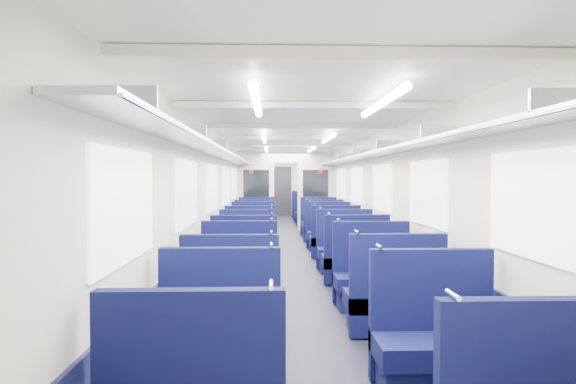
# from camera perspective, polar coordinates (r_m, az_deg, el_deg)

# --- Properties ---
(floor) EXTENTS (2.80, 18.00, 0.01)m
(floor) POSITION_cam_1_polar(r_m,az_deg,el_deg) (10.83, 0.30, -6.68)
(floor) COLOR black
(floor) RESTS_ON ground
(ceiling) EXTENTS (2.80, 18.00, 0.01)m
(ceiling) POSITION_cam_1_polar(r_m,az_deg,el_deg) (10.74, 0.30, 5.82)
(ceiling) COLOR white
(ceiling) RESTS_ON wall_left
(wall_left) EXTENTS (0.02, 18.00, 2.35)m
(wall_left) POSITION_cam_1_polar(r_m,az_deg,el_deg) (10.76, -7.17, -0.47)
(wall_left) COLOR beige
(wall_left) RESTS_ON floor
(dado_left) EXTENTS (0.03, 17.90, 0.70)m
(dado_left) POSITION_cam_1_polar(r_m,az_deg,el_deg) (10.82, -7.08, -4.83)
(dado_left) COLOR #101338
(dado_left) RESTS_ON floor
(wall_right) EXTENTS (0.02, 18.00, 2.35)m
(wall_right) POSITION_cam_1_polar(r_m,az_deg,el_deg) (10.87, 7.70, -0.44)
(wall_right) COLOR beige
(wall_right) RESTS_ON floor
(dado_right) EXTENTS (0.03, 17.90, 0.70)m
(dado_right) POSITION_cam_1_polar(r_m,az_deg,el_deg) (10.93, 7.60, -4.77)
(dado_right) COLOR #101338
(dado_right) RESTS_ON floor
(wall_far) EXTENTS (2.80, 0.02, 2.35)m
(wall_far) POSITION_cam_1_polar(r_m,az_deg,el_deg) (19.71, -0.72, 0.63)
(wall_far) COLOR beige
(wall_far) RESTS_ON floor
(luggage_rack_left) EXTENTS (0.36, 17.40, 0.18)m
(luggage_rack_left) POSITION_cam_1_polar(r_m,az_deg,el_deg) (10.74, -6.20, 3.79)
(luggage_rack_left) COLOR #B2B5BA
(luggage_rack_left) RESTS_ON wall_left
(luggage_rack_right) EXTENTS (0.36, 17.40, 0.18)m
(luggage_rack_right) POSITION_cam_1_polar(r_m,az_deg,el_deg) (10.83, 6.74, 3.78)
(luggage_rack_right) COLOR #B2B5BA
(luggage_rack_right) RESTS_ON wall_right
(windows) EXTENTS (2.78, 15.60, 0.75)m
(windows) POSITION_cam_1_polar(r_m,az_deg,el_deg) (10.26, 0.40, 0.80)
(windows) COLOR white
(windows) RESTS_ON wall_left
(ceiling_fittings) EXTENTS (2.70, 16.06, 0.11)m
(ceiling_fittings) POSITION_cam_1_polar(r_m,az_deg,el_deg) (10.47, 0.36, 5.58)
(ceiling_fittings) COLOR beige
(ceiling_fittings) RESTS_ON ceiling
(end_door) EXTENTS (0.75, 0.06, 2.00)m
(end_door) POSITION_cam_1_polar(r_m,az_deg,el_deg) (19.66, -0.72, 0.11)
(end_door) COLOR black
(end_door) RESTS_ON floor
(bulkhead) EXTENTS (2.80, 0.10, 2.35)m
(bulkhead) POSITION_cam_1_polar(r_m,az_deg,el_deg) (14.22, -0.25, 0.36)
(bulkhead) COLOR beige
(bulkhead) RESTS_ON floor
(seat_2) EXTENTS (0.96, 0.53, 1.08)m
(seat_2) POSITION_cam_1_polar(r_m,az_deg,el_deg) (3.93, -8.23, -17.23)
(seat_2) COLOR #0E1243
(seat_2) RESTS_ON floor
(seat_3) EXTENTS (0.96, 0.53, 1.08)m
(seat_3) POSITION_cam_1_polar(r_m,az_deg,el_deg) (3.99, 17.15, -16.98)
(seat_3) COLOR #0E1243
(seat_3) RESTS_ON floor
(seat_4) EXTENTS (0.96, 0.53, 1.08)m
(seat_4) POSITION_cam_1_polar(r_m,az_deg,el_deg) (5.00, -6.78, -13.02)
(seat_4) COLOR #0E1243
(seat_4) RESTS_ON floor
(seat_5) EXTENTS (0.96, 0.53, 1.08)m
(seat_5) POSITION_cam_1_polar(r_m,az_deg,el_deg) (5.14, 12.47, -12.62)
(seat_5) COLOR #0E1243
(seat_5) RESTS_ON floor
(seat_6) EXTENTS (0.96, 0.53, 1.08)m
(seat_6) POSITION_cam_1_polar(r_m,az_deg,el_deg) (6.13, -5.85, -10.22)
(seat_6) COLOR #0E1243
(seat_6) RESTS_ON floor
(seat_7) EXTENTS (0.96, 0.53, 1.08)m
(seat_7) POSITION_cam_1_polar(r_m,az_deg,el_deg) (6.12, 10.03, -10.26)
(seat_7) COLOR #0E1243
(seat_7) RESTS_ON floor
(seat_8) EXTENTS (0.96, 0.53, 1.08)m
(seat_8) POSITION_cam_1_polar(r_m,az_deg,el_deg) (7.25, -5.22, -8.32)
(seat_8) COLOR #0E1243
(seat_8) RESTS_ON floor
(seat_9) EXTENTS (0.96, 0.53, 1.08)m
(seat_9) POSITION_cam_1_polar(r_m,az_deg,el_deg) (7.35, 7.95, -8.19)
(seat_9) COLOR #0E1243
(seat_9) RESTS_ON floor
(seat_10) EXTENTS (0.96, 0.53, 1.08)m
(seat_10) POSITION_cam_1_polar(r_m,az_deg,el_deg) (8.19, -4.83, -7.13)
(seat_10) COLOR #0E1243
(seat_10) RESTS_ON floor
(seat_11) EXTENTS (0.96, 0.53, 1.08)m
(seat_11) POSITION_cam_1_polar(r_m,az_deg,el_deg) (8.26, 6.82, -7.06)
(seat_11) COLOR #0E1243
(seat_11) RESTS_ON floor
(seat_12) EXTENTS (0.96, 0.53, 1.08)m
(seat_12) POSITION_cam_1_polar(r_m,az_deg,el_deg) (9.38, -4.46, -5.98)
(seat_12) COLOR #0E1243
(seat_12) RESTS_ON floor
(seat_13) EXTENTS (0.96, 0.53, 1.08)m
(seat_13) POSITION_cam_1_polar(r_m,az_deg,el_deg) (9.60, 5.58, -5.80)
(seat_13) COLOR #0E1243
(seat_13) RESTS_ON floor
(seat_14) EXTENTS (0.96, 0.53, 1.08)m
(seat_14) POSITION_cam_1_polar(r_m,az_deg,el_deg) (10.62, -4.16, -5.05)
(seat_14) COLOR #0E1243
(seat_14) RESTS_ON floor
(seat_15) EXTENTS (0.96, 0.53, 1.08)m
(seat_15) POSITION_cam_1_polar(r_m,az_deg,el_deg) (10.58, 4.87, -5.08)
(seat_15) COLOR #0E1243
(seat_15) RESTS_ON floor
(seat_16) EXTENTS (0.96, 0.53, 1.08)m
(seat_16) POSITION_cam_1_polar(r_m,az_deg,el_deg) (11.69, -3.96, -4.41)
(seat_16) COLOR #0E1243
(seat_16) RESTS_ON floor
(seat_17) EXTENTS (0.96, 0.53, 1.08)m
(seat_17) POSITION_cam_1_polar(r_m,az_deg,el_deg) (11.84, 4.14, -4.33)
(seat_17) COLOR #0E1243
(seat_17) RESTS_ON floor
(seat_18) EXTENTS (0.96, 0.53, 1.08)m
(seat_18) POSITION_cam_1_polar(r_m,az_deg,el_deg) (12.92, -3.76, -3.81)
(seat_18) COLOR #0E1243
(seat_18) RESTS_ON floor
(seat_19) EXTENTS (0.96, 0.53, 1.08)m
(seat_19) POSITION_cam_1_polar(r_m,az_deg,el_deg) (12.83, 3.66, -3.85)
(seat_19) COLOR #0E1243
(seat_19) RESTS_ON floor
(seat_20) EXTENTS (0.96, 0.53, 1.08)m
(seat_20) POSITION_cam_1_polar(r_m,az_deg,el_deg) (14.78, -3.53, -3.08)
(seat_20) COLOR #0E1243
(seat_20) RESTS_ON floor
(seat_21) EXTENTS (0.96, 0.53, 1.08)m
(seat_21) POSITION_cam_1_polar(r_m,az_deg,el_deg) (14.95, 2.86, -3.02)
(seat_21) COLOR #0E1243
(seat_21) RESTS_ON floor
(seat_22) EXTENTS (0.96, 0.53, 1.08)m
(seat_22) POSITION_cam_1_polar(r_m,az_deg,el_deg) (16.05, -3.40, -2.69)
(seat_22) COLOR #0E1243
(seat_22) RESTS_ON floor
(seat_23) EXTENTS (0.96, 0.53, 1.08)m
(seat_23) POSITION_cam_1_polar(r_m,az_deg,el_deg) (16.04, 2.53, -2.69)
(seat_23) COLOR #0E1243
(seat_23) RESTS_ON floor
(seat_24) EXTENTS (0.96, 0.53, 1.08)m
(seat_24) POSITION_cam_1_polar(r_m,az_deg,el_deg) (17.21, -3.30, -2.38)
(seat_24) COLOR #0E1243
(seat_24) RESTS_ON floor
(seat_25) EXTENTS (0.96, 0.53, 1.08)m
(seat_25) POSITION_cam_1_polar(r_m,az_deg,el_deg) (17.21, 2.23, -2.37)
(seat_25) COLOR #0E1243
(seat_25) RESTS_ON floor
(seat_26) EXTENTS (0.96, 0.53, 1.08)m
(seat_26) POSITION_cam_1_polar(r_m,az_deg,el_deg) (18.41, -3.21, -2.10)
(seat_26) COLOR #0E1243
(seat_26) RESTS_ON floor
(seat_27) EXTENTS (0.96, 0.53, 1.08)m
(seat_27) POSITION_cam_1_polar(r_m,az_deg,el_deg) (18.36, 1.97, -2.10)
(seat_27) COLOR #0E1243
(seat_27) RESTS_ON floor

